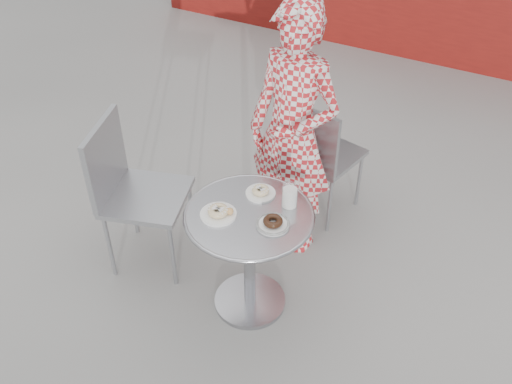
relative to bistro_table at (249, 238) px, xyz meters
The scene contains 9 objects.
ground 0.52m from the bistro_table, 121.74° to the right, with size 60.00×60.00×0.00m, color #A19E99.
bistro_table is the anchor object (origin of this frame).
chair_far 1.01m from the bistro_table, 89.17° to the left, with size 0.49×0.49×0.87m.
chair_left 0.75m from the bistro_table, behind, with size 0.57×0.57×0.95m.
seated_person 0.68m from the bistro_table, 94.99° to the left, with size 0.58×0.38×1.58m, color #B01B20.
plate_far 0.25m from the bistro_table, 98.22° to the left, with size 0.16×0.16×0.04m.
plate_near 0.24m from the bistro_table, 147.76° to the right, with size 0.19×0.19×0.05m.
plate_checker 0.23m from the bistro_table, ahead, with size 0.17×0.17×0.04m.
milk_cup 0.31m from the bistro_table, 46.03° to the left, with size 0.08×0.08×0.13m.
Camera 1 is at (1.09, -1.86, 2.59)m, focal length 40.00 mm.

